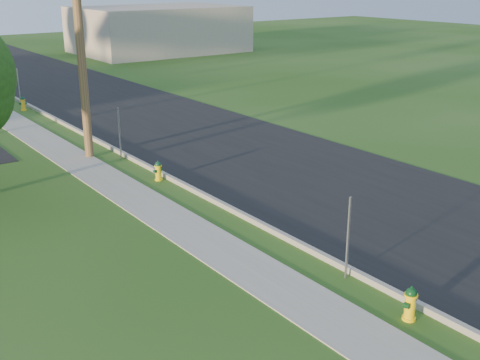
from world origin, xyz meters
The scene contains 11 objects.
road centered at (4.50, 10.00, 0.01)m, with size 8.00×120.00×0.02m, color black.
curb centered at (0.50, 10.00, 0.07)m, with size 0.15×120.00×0.15m, color gray.
sidewalk centered at (-1.25, 10.00, 0.01)m, with size 1.50×120.00×0.03m, color gray.
utility_pole_mid centered at (-0.60, 17.00, 4.95)m, with size 1.40×0.32×9.80m.
sign_post_near centered at (0.25, 4.20, 1.00)m, with size 0.05×0.04×2.00m, color gray.
sign_post_mid centered at (0.25, 16.00, 1.00)m, with size 0.05×0.04×2.00m, color gray.
sign_post_far centered at (0.25, 28.20, 1.00)m, with size 0.05×0.04×2.00m, color gray.
distant_building centered at (18.00, 45.00, 2.00)m, with size 14.00×10.00×4.00m, color #A19789.
hydrant_near centered at (-0.01, 2.17, 0.37)m, with size 0.39×0.35×0.76m.
hydrant_mid centered at (0.17, 12.93, 0.34)m, with size 0.36×0.32×0.69m.
hydrant_far centered at (-0.02, 26.90, 0.37)m, with size 0.39×0.35×0.76m.
Camera 1 is at (-9.10, -4.38, 6.65)m, focal length 45.00 mm.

